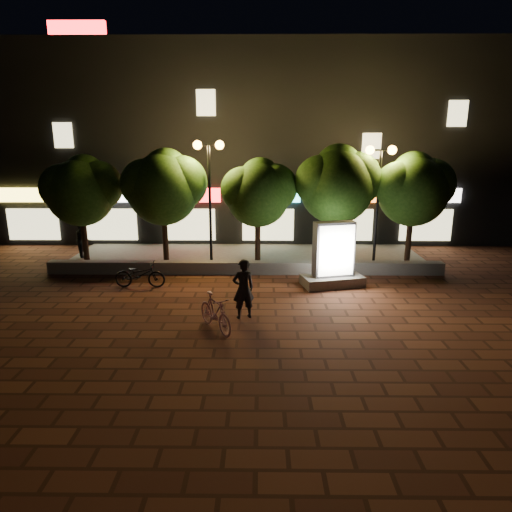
{
  "coord_description": "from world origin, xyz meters",
  "views": [
    {
      "loc": [
        0.63,
        -13.45,
        5.25
      ],
      "look_at": [
        0.47,
        1.5,
        1.38
      ],
      "focal_mm": 31.37,
      "sensor_mm": 36.0,
      "label": 1
    }
  ],
  "objects_px": {
    "rider": "(243,289)",
    "pedestrian": "(83,239)",
    "tree_left": "(164,185)",
    "scooter_parked": "(140,275)",
    "street_lamp_left": "(209,171)",
    "tree_mid": "(259,190)",
    "scooter_pink": "(215,313)",
    "tree_far_left": "(82,188)",
    "tree_far_right": "(414,187)",
    "street_lamp_right": "(379,175)",
    "tree_right": "(338,182)",
    "ad_kiosk": "(333,260)"
  },
  "relations": [
    {
      "from": "pedestrian",
      "to": "tree_left",
      "type": "bearing_deg",
      "value": -131.63
    },
    {
      "from": "street_lamp_right",
      "to": "scooter_parked",
      "type": "xyz_separation_m",
      "value": [
        -9.31,
        -3.0,
        -3.41
      ]
    },
    {
      "from": "tree_right",
      "to": "ad_kiosk",
      "type": "bearing_deg",
      "value": -100.49
    },
    {
      "from": "tree_left",
      "to": "ad_kiosk",
      "type": "xyz_separation_m",
      "value": [
        6.75,
        -2.95,
        -2.47
      ]
    },
    {
      "from": "tree_mid",
      "to": "tree_right",
      "type": "xyz_separation_m",
      "value": [
        3.31,
        0.0,
        0.35
      ]
    },
    {
      "from": "rider",
      "to": "tree_left",
      "type": "bearing_deg",
      "value": -79.74
    },
    {
      "from": "tree_far_left",
      "to": "scooter_parked",
      "type": "bearing_deg",
      "value": -46.09
    },
    {
      "from": "tree_far_right",
      "to": "street_lamp_right",
      "type": "relative_size",
      "value": 0.96
    },
    {
      "from": "tree_far_left",
      "to": "tree_left",
      "type": "bearing_deg",
      "value": 0.0
    },
    {
      "from": "street_lamp_left",
      "to": "scooter_parked",
      "type": "bearing_deg",
      "value": -127.56
    },
    {
      "from": "street_lamp_left",
      "to": "scooter_pink",
      "type": "height_order",
      "value": "street_lamp_left"
    },
    {
      "from": "tree_far_right",
      "to": "pedestrian",
      "type": "relative_size",
      "value": 2.97
    },
    {
      "from": "street_lamp_left",
      "to": "street_lamp_right",
      "type": "relative_size",
      "value": 1.04
    },
    {
      "from": "scooter_parked",
      "to": "pedestrian",
      "type": "distance_m",
      "value": 5.6
    },
    {
      "from": "tree_left",
      "to": "street_lamp_right",
      "type": "xyz_separation_m",
      "value": [
        8.95,
        -0.26,
        0.45
      ]
    },
    {
      "from": "scooter_pink",
      "to": "rider",
      "type": "bearing_deg",
      "value": 18.09
    },
    {
      "from": "tree_mid",
      "to": "scooter_pink",
      "type": "relative_size",
      "value": 2.51
    },
    {
      "from": "tree_right",
      "to": "street_lamp_right",
      "type": "height_order",
      "value": "tree_right"
    },
    {
      "from": "tree_far_left",
      "to": "street_lamp_right",
      "type": "relative_size",
      "value": 0.93
    },
    {
      "from": "street_lamp_right",
      "to": "ad_kiosk",
      "type": "xyz_separation_m",
      "value": [
        -2.19,
        -2.69,
        -2.92
      ]
    },
    {
      "from": "tree_far_left",
      "to": "rider",
      "type": "xyz_separation_m",
      "value": [
        7.06,
        -6.15,
        -2.37
      ]
    },
    {
      "from": "tree_left",
      "to": "pedestrian",
      "type": "distance_m",
      "value": 4.89
    },
    {
      "from": "tree_left",
      "to": "scooter_parked",
      "type": "bearing_deg",
      "value": -96.32
    },
    {
      "from": "pedestrian",
      "to": "tree_mid",
      "type": "bearing_deg",
      "value": -125.33
    },
    {
      "from": "tree_far_right",
      "to": "rider",
      "type": "height_order",
      "value": "tree_far_right"
    },
    {
      "from": "street_lamp_left",
      "to": "tree_left",
      "type": "bearing_deg",
      "value": 172.3
    },
    {
      "from": "ad_kiosk",
      "to": "scooter_pink",
      "type": "xyz_separation_m",
      "value": [
        -3.96,
        -4.15,
        -0.43
      ]
    },
    {
      "from": "pedestrian",
      "to": "scooter_pink",
      "type": "bearing_deg",
      "value": -168.3
    },
    {
      "from": "rider",
      "to": "pedestrian",
      "type": "xyz_separation_m",
      "value": [
        -7.61,
        7.07,
        -0.04
      ]
    },
    {
      "from": "tree_left",
      "to": "scooter_pink",
      "type": "bearing_deg",
      "value": -68.53
    },
    {
      "from": "tree_far_left",
      "to": "tree_far_right",
      "type": "relative_size",
      "value": 0.97
    },
    {
      "from": "tree_left",
      "to": "scooter_parked",
      "type": "relative_size",
      "value": 2.63
    },
    {
      "from": "tree_mid",
      "to": "rider",
      "type": "height_order",
      "value": "tree_mid"
    },
    {
      "from": "tree_far_left",
      "to": "scooter_pink",
      "type": "relative_size",
      "value": 2.58
    },
    {
      "from": "tree_mid",
      "to": "street_lamp_right",
      "type": "bearing_deg",
      "value": -3.04
    },
    {
      "from": "street_lamp_right",
      "to": "ad_kiosk",
      "type": "height_order",
      "value": "street_lamp_right"
    },
    {
      "from": "tree_far_left",
      "to": "tree_left",
      "type": "relative_size",
      "value": 0.95
    },
    {
      "from": "scooter_parked",
      "to": "pedestrian",
      "type": "xyz_separation_m",
      "value": [
        -3.69,
        4.19,
        0.39
      ]
    },
    {
      "from": "tree_mid",
      "to": "ad_kiosk",
      "type": "height_order",
      "value": "tree_mid"
    },
    {
      "from": "rider",
      "to": "scooter_parked",
      "type": "xyz_separation_m",
      "value": [
        -3.92,
        2.88,
        -0.44
      ]
    },
    {
      "from": "tree_left",
      "to": "rider",
      "type": "relative_size",
      "value": 2.64
    },
    {
      "from": "street_lamp_right",
      "to": "scooter_pink",
      "type": "distance_m",
      "value": 9.79
    },
    {
      "from": "tree_mid",
      "to": "scooter_pink",
      "type": "bearing_deg",
      "value": -99.6
    },
    {
      "from": "pedestrian",
      "to": "tree_far_left",
      "type": "bearing_deg",
      "value": -177.97
    },
    {
      "from": "tree_mid",
      "to": "rider",
      "type": "relative_size",
      "value": 2.43
    },
    {
      "from": "rider",
      "to": "pedestrian",
      "type": "height_order",
      "value": "rider"
    },
    {
      "from": "street_lamp_left",
      "to": "street_lamp_right",
      "type": "bearing_deg",
      "value": 0.0
    },
    {
      "from": "tree_mid",
      "to": "tree_far_right",
      "type": "relative_size",
      "value": 0.95
    },
    {
      "from": "tree_far_left",
      "to": "tree_left",
      "type": "xyz_separation_m",
      "value": [
        3.5,
        0.0,
        0.15
      ]
    },
    {
      "from": "street_lamp_right",
      "to": "pedestrian",
      "type": "distance_m",
      "value": 13.4
    }
  ]
}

